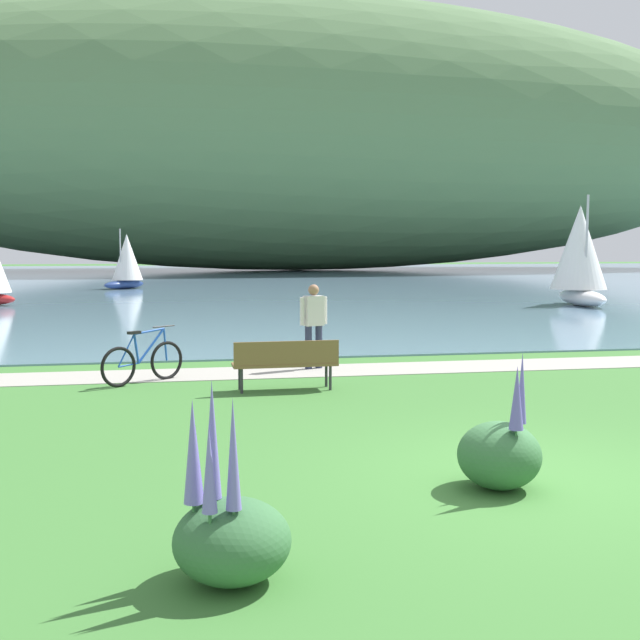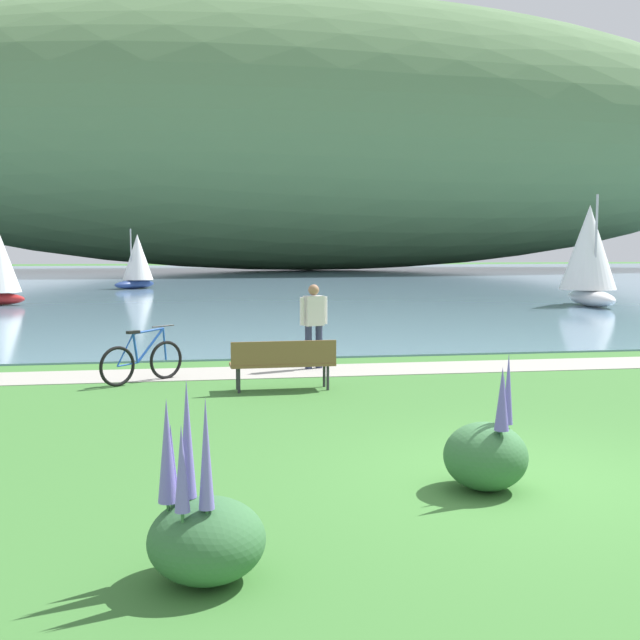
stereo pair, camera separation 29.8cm
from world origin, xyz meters
The scene contains 11 objects.
ground_plane centered at (0.00, 0.00, 0.00)m, with size 200.00×200.00×0.00m, color #3D7533.
bay_water centered at (0.00, 49.12, 0.02)m, with size 180.00×80.00×0.04m, color #6B8EA8.
distant_hillside centered at (7.73, 68.90, 13.11)m, with size 98.66×28.00×26.14m, color #567A4C.
shoreline_path centered at (0.00, 7.43, 0.01)m, with size 60.00×1.50×0.01m, color #A39E93.
park_bench_near_camera centered at (-2.00, 5.44, 0.52)m, with size 1.81×0.52×0.88m.
bicycle_leaning_near_bench centered at (-4.43, 6.63, 0.40)m, with size 1.43×1.14×1.01m.
person_at_shoreline centered at (-1.11, 7.71, 0.98)m, with size 0.58×0.33×1.71m.
echium_bush_closest_to_camera centered at (-0.57, -0.33, 0.38)m, with size 0.86×0.86×1.42m.
echium_bush_beside_closest centered at (-3.45, -2.08, 0.38)m, with size 0.88×0.88×1.51m.
sailboat_nearest_to_shore centered at (-6.59, 37.70, 1.62)m, with size 2.65×2.73×3.37m.
sailboat_mid_bay centered at (12.37, 21.88, 2.14)m, with size 2.41×3.86×4.45m.
Camera 1 is at (-3.80, -7.71, 2.49)m, focal length 43.98 mm.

